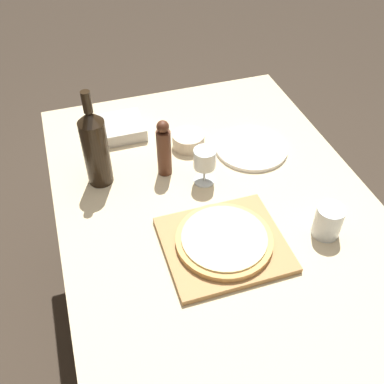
{
  "coord_description": "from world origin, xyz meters",
  "views": [
    {
      "loc": [
        -0.37,
        -0.88,
        1.74
      ],
      "look_at": [
        -0.08,
        0.03,
        0.81
      ],
      "focal_mm": 42.0,
      "sensor_mm": 36.0,
      "label": 1
    }
  ],
  "objects_px": {
    "wine_bottle": "(95,147)",
    "pepper_mill": "(164,149)",
    "pizza": "(224,239)",
    "small_bowl": "(188,141)",
    "wine_glass": "(205,160)"
  },
  "relations": [
    {
      "from": "wine_bottle",
      "to": "small_bowl",
      "type": "distance_m",
      "value": 0.35
    },
    {
      "from": "pepper_mill",
      "to": "wine_glass",
      "type": "distance_m",
      "value": 0.14
    },
    {
      "from": "wine_bottle",
      "to": "pepper_mill",
      "type": "relative_size",
      "value": 1.62
    },
    {
      "from": "pepper_mill",
      "to": "wine_glass",
      "type": "relative_size",
      "value": 1.6
    },
    {
      "from": "wine_bottle",
      "to": "wine_glass",
      "type": "relative_size",
      "value": 2.59
    },
    {
      "from": "pizza",
      "to": "wine_glass",
      "type": "relative_size",
      "value": 2.14
    },
    {
      "from": "pizza",
      "to": "wine_bottle",
      "type": "distance_m",
      "value": 0.49
    },
    {
      "from": "pizza",
      "to": "wine_bottle",
      "type": "xyz_separation_m",
      "value": [
        -0.28,
        0.38,
        0.11
      ]
    },
    {
      "from": "wine_bottle",
      "to": "pepper_mill",
      "type": "height_order",
      "value": "wine_bottle"
    },
    {
      "from": "pepper_mill",
      "to": "wine_glass",
      "type": "xyz_separation_m",
      "value": [
        0.11,
        -0.08,
        -0.01
      ]
    },
    {
      "from": "pepper_mill",
      "to": "pizza",
      "type": "bearing_deg",
      "value": -78.3
    },
    {
      "from": "pepper_mill",
      "to": "small_bowl",
      "type": "bearing_deg",
      "value": 43.92
    },
    {
      "from": "small_bowl",
      "to": "pizza",
      "type": "bearing_deg",
      "value": -94.87
    },
    {
      "from": "pizza",
      "to": "pepper_mill",
      "type": "distance_m",
      "value": 0.37
    },
    {
      "from": "pizza",
      "to": "pepper_mill",
      "type": "xyz_separation_m",
      "value": [
        -0.07,
        0.36,
        0.07
      ]
    }
  ]
}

